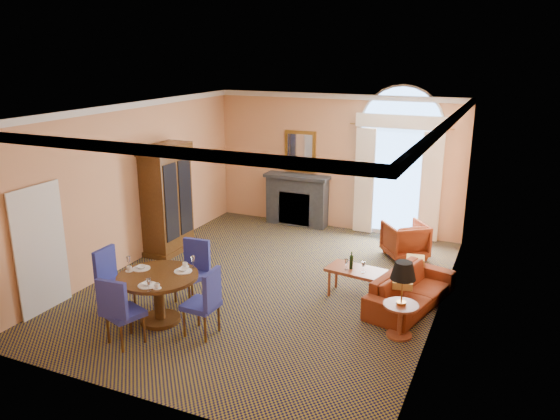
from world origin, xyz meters
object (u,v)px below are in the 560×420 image
at_px(dining_table, 158,288).
at_px(armchair, 405,240).
at_px(sofa, 411,290).
at_px(coffee_table, 356,271).
at_px(side_table, 402,289).
at_px(armoire, 167,201).

bearing_deg(dining_table, armchair, 56.18).
distance_m(dining_table, sofa, 4.16).
xyz_separation_m(coffee_table, side_table, (1.02, -1.09, 0.31)).
xyz_separation_m(armchair, side_table, (0.62, -3.34, 0.40)).
bearing_deg(dining_table, coffee_table, 40.35).
relative_size(sofa, side_table, 1.71).
xyz_separation_m(armoire, side_table, (5.32, -1.65, -0.34)).
bearing_deg(armchair, armoire, -17.54).
distance_m(coffee_table, side_table, 1.53).
relative_size(armchair, side_table, 0.70).
distance_m(armoire, sofa, 5.36).
distance_m(armoire, armchair, 5.06).
bearing_deg(side_table, armchair, 100.43).
bearing_deg(side_table, coffee_table, 132.92).
distance_m(sofa, armchair, 2.32).
bearing_deg(side_table, armoire, 162.82).
xyz_separation_m(sofa, armchair, (-0.57, 2.24, 0.08)).
relative_size(armchair, coffee_table, 0.77).
xyz_separation_m(dining_table, sofa, (3.53, 2.18, -0.29)).
height_order(armoire, dining_table, armoire).
relative_size(dining_table, sofa, 0.63).
height_order(sofa, armchair, armchair).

